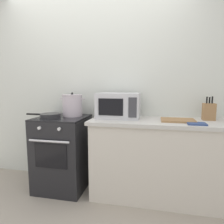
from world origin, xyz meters
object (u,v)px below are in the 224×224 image
object	(u,v)px
stock_pot	(72,105)
knife_block	(209,112)
oven_mitt	(197,124)
stove	(63,152)
frying_pan	(50,116)
cutting_board	(178,120)
microwave	(119,106)

from	to	relation	value
stock_pot	knife_block	world-z (taller)	stock_pot
oven_mitt	stove	bearing A→B (deg)	174.14
frying_pan	oven_mitt	world-z (taller)	frying_pan
stock_pot	knife_block	distance (m)	1.63
frying_pan	oven_mitt	bearing A→B (deg)	-2.83
frying_pan	cutting_board	xyz separation A→B (m)	(1.50, 0.08, -0.02)
frying_pan	microwave	world-z (taller)	microwave
stock_pot	cutting_board	xyz separation A→B (m)	(1.28, -0.10, -0.13)
stock_pot	frying_pan	bearing A→B (deg)	-140.86
microwave	oven_mitt	xyz separation A→B (m)	(0.84, -0.24, -0.14)
stock_pot	microwave	distance (m)	0.61
stock_pot	oven_mitt	size ratio (longest dim) A/B	1.89
stove	microwave	bearing A→B (deg)	6.39
microwave	cutting_board	bearing A→B (deg)	-6.60
oven_mitt	microwave	bearing A→B (deg)	164.19
stove	knife_block	bearing A→B (deg)	4.67
frying_pan	knife_block	xyz separation A→B (m)	(1.85, 0.22, 0.07)
knife_block	stove	bearing A→B (deg)	-175.33
cutting_board	knife_block	distance (m)	0.38
cutting_board	oven_mitt	distance (m)	0.23
cutting_board	frying_pan	bearing A→B (deg)	-177.04
cutting_board	microwave	bearing A→B (deg)	173.40
oven_mitt	stock_pot	bearing A→B (deg)	169.73
cutting_board	oven_mitt	size ratio (longest dim) A/B	2.00
cutting_board	oven_mitt	bearing A→B (deg)	-43.96
stove	cutting_board	size ratio (longest dim) A/B	2.56
stock_pot	cutting_board	distance (m)	1.29
stove	frying_pan	world-z (taller)	frying_pan
stock_pot	oven_mitt	distance (m)	1.47
knife_block	cutting_board	bearing A→B (deg)	-157.92
oven_mitt	frying_pan	bearing A→B (deg)	177.17
knife_block	stock_pot	bearing A→B (deg)	-178.66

